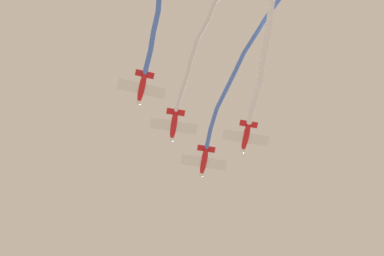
{
  "coord_description": "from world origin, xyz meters",
  "views": [
    {
      "loc": [
        -34.41,
        2.34,
        5.93
      ],
      "look_at": [
        -4.22,
        6.57,
        88.57
      ],
      "focal_mm": 50.17,
      "sensor_mm": 36.0,
      "label": 1
    }
  ],
  "objects_px": {
    "airplane_lead": "(204,162)",
    "airplane_slot": "(142,88)",
    "airplane_left_wing": "(174,126)",
    "airplane_right_wing": "(246,137)"
  },
  "relations": [
    {
      "from": "airplane_left_wing",
      "to": "airplane_right_wing",
      "type": "height_order",
      "value": "airplane_right_wing"
    },
    {
      "from": "airplane_left_wing",
      "to": "airplane_slot",
      "type": "distance_m",
      "value": 8.18
    },
    {
      "from": "airplane_lead",
      "to": "airplane_slot",
      "type": "xyz_separation_m",
      "value": [
        -14.19,
        8.13,
        -0.3
      ]
    },
    {
      "from": "airplane_lead",
      "to": "airplane_right_wing",
      "type": "xyz_separation_m",
      "value": [
        -3.29,
        -7.48,
        0.3
      ]
    },
    {
      "from": "airplane_lead",
      "to": "airplane_slot",
      "type": "height_order",
      "value": "airplane_lead"
    },
    {
      "from": "airplane_left_wing",
      "to": "airplane_right_wing",
      "type": "bearing_deg",
      "value": -88.44
    },
    {
      "from": "airplane_slot",
      "to": "airplane_right_wing",
      "type": "bearing_deg",
      "value": -76.34
    },
    {
      "from": "airplane_lead",
      "to": "airplane_slot",
      "type": "bearing_deg",
      "value": 132.78
    },
    {
      "from": "airplane_lead",
      "to": "airplane_left_wing",
      "type": "bearing_deg",
      "value": 132.81
    },
    {
      "from": "airplane_right_wing",
      "to": "airplane_lead",
      "type": "bearing_deg",
      "value": 48.43
    }
  ]
}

